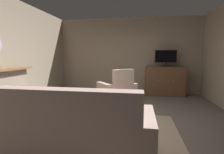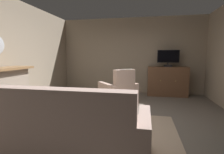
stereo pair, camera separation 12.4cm
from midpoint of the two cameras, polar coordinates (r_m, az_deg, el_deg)
The scene contains 12 objects.
ground_plane at distance 3.66m, azimuth 2.83°, elevation -15.35°, with size 5.75×6.66×0.04m, color #665B51.
wall_back at distance 6.44m, azimuth 6.91°, elevation 7.08°, with size 5.75×0.10×2.75m, color gray.
wall_left at distance 4.56m, azimuth -31.92°, elevation 6.01°, with size 0.10×6.66×2.75m, color gray.
rug_central at distance 3.34m, azimuth -2.67°, elevation -17.19°, with size 2.78×1.89×0.01m, color tan.
fireplace at distance 4.08m, azimuth -32.38°, elevation -5.90°, with size 0.84×1.50×1.14m.
tv_cabinet at distance 6.19m, azimuth 18.49°, elevation -1.54°, with size 1.32×0.54×1.01m.
television at distance 6.08m, azimuth 18.86°, elevation 6.10°, with size 0.71×0.20×0.56m.
coffee_table at distance 3.46m, azimuth -5.18°, elevation -9.52°, with size 0.96×0.58×0.44m.
tv_remote at distance 3.56m, azimuth -8.40°, elevation -7.97°, with size 0.17×0.05×0.02m, color black.
folded_newspaper at distance 3.41m, azimuth -3.74°, elevation -8.75°, with size 0.30×0.22×0.01m, color silver.
sofa_floral at distance 2.46m, azimuth -12.03°, elevation -18.19°, with size 2.07×0.86×1.01m.
armchair_by_fireplace at distance 4.85m, azimuth 2.95°, elevation -5.46°, with size 1.21×1.22×1.04m.
Camera 2 is at (0.54, -3.33, 1.39)m, focal length 27.31 mm.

